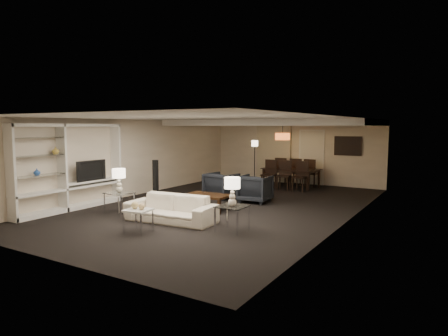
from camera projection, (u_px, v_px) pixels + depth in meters
floor at (224, 206)px, 11.45m from camera, size 11.00×11.00×0.00m
ceiling at (224, 118)px, 11.19m from camera, size 7.00×11.00×0.02m
wall_back at (295, 152)px, 16.00m from camera, size 7.00×0.02×2.50m
wall_front at (53, 189)px, 6.64m from camera, size 7.00×0.02×2.50m
wall_left at (133, 158)px, 13.12m from camera, size 0.02×11.00×2.50m
wall_right at (349, 170)px, 9.51m from camera, size 0.02×11.00×2.50m
ceiling_soffit at (275, 123)px, 14.17m from camera, size 7.00×4.00×0.20m
curtains at (273, 153)px, 16.40m from camera, size 1.50×0.12×2.40m
door at (311, 158)px, 15.63m from camera, size 0.90×0.05×2.10m
painting at (348, 146)px, 14.85m from camera, size 0.95×0.04×0.65m
media_unit at (70, 167)px, 10.82m from camera, size 0.38×3.40×2.35m
pendant_light at (283, 137)px, 14.07m from camera, size 0.52×0.52×0.24m
sofa at (171, 209)px, 9.53m from camera, size 2.27×1.04×0.64m
coffee_table at (208, 202)px, 10.91m from camera, size 1.22×0.72×0.43m
armchair_left at (221, 186)px, 12.64m from camera, size 0.97×0.99×0.82m
armchair_right at (255, 189)px, 12.02m from camera, size 0.92×0.95×0.82m
side_table_left at (120, 203)px, 10.41m from camera, size 0.64×0.64×0.56m
side_table_right at (232, 219)px, 8.66m from camera, size 0.62×0.62×0.56m
table_lamp_left at (119, 181)px, 10.35m from camera, size 0.36×0.36×0.62m
table_lamp_right at (232, 192)px, 8.60m from camera, size 0.34×0.34×0.62m
marble_table at (139, 221)px, 8.61m from camera, size 0.57×0.57×0.50m
gold_gourd_a at (135, 205)px, 8.62m from camera, size 0.16×0.16×0.16m
gold_gourd_b at (142, 207)px, 8.52m from camera, size 0.14×0.14×0.14m
television at (89, 170)px, 11.33m from camera, size 0.99×0.13×0.57m
vase_blue at (37, 172)px, 9.98m from camera, size 0.16×0.16×0.17m
vase_amber at (56, 150)px, 10.40m from camera, size 0.18×0.18×0.19m
floor_speaker at (156, 180)px, 12.52m from camera, size 0.13×0.13×1.23m
dining_table at (291, 178)px, 14.89m from camera, size 2.11×1.30×0.71m
chair_nl at (269, 174)px, 14.62m from camera, size 0.49×0.49×1.05m
chair_nm at (284, 175)px, 14.31m from camera, size 0.55×0.55×1.05m
chair_nr at (300, 176)px, 14.01m from camera, size 0.51×0.51×1.05m
chair_fl at (282, 171)px, 15.73m from camera, size 0.50×0.50×1.05m
chair_fm at (297, 172)px, 15.42m from camera, size 0.53×0.53×1.05m
chair_fr at (312, 173)px, 15.11m from camera, size 0.54×0.54×1.05m
floor_lamp at (255, 163)px, 15.38m from camera, size 0.29×0.29×1.74m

